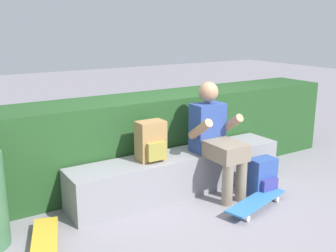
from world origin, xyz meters
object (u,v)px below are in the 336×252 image
(person_skater, at_px, (216,136))
(backpack_on_bench, at_px, (151,141))
(skateboard_beside_bench, at_px, (44,243))
(bench_main, at_px, (180,173))
(backpack_on_ground, at_px, (262,177))
(skateboard_near_person, at_px, (256,201))

(person_skater, bearing_deg, backpack_on_bench, 163.02)
(skateboard_beside_bench, relative_size, backpack_on_bench, 2.06)
(bench_main, height_order, backpack_on_bench, backpack_on_bench)
(backpack_on_bench, height_order, backpack_on_ground, backpack_on_bench)
(bench_main, bearing_deg, skateboard_beside_bench, -165.35)
(skateboard_beside_bench, height_order, backpack_on_ground, backpack_on_ground)
(bench_main, distance_m, skateboard_beside_bench, 1.62)
(person_skater, distance_m, skateboard_near_person, 0.78)
(bench_main, distance_m, backpack_on_ground, 0.87)
(person_skater, relative_size, backpack_on_bench, 2.93)
(skateboard_near_person, bearing_deg, backpack_on_bench, 135.38)
(bench_main, height_order, backpack_on_ground, bench_main)
(skateboard_near_person, height_order, skateboard_beside_bench, same)
(bench_main, bearing_deg, skateboard_near_person, -62.00)
(skateboard_near_person, relative_size, skateboard_beside_bench, 1.00)
(person_skater, height_order, skateboard_beside_bench, person_skater)
(bench_main, bearing_deg, backpack_on_ground, -38.37)
(person_skater, distance_m, backpack_on_ground, 0.66)
(person_skater, distance_m, backpack_on_bench, 0.69)
(bench_main, distance_m, skateboard_near_person, 0.86)
(skateboard_near_person, bearing_deg, skateboard_beside_bench, 170.09)
(backpack_on_bench, distance_m, backpack_on_ground, 1.24)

